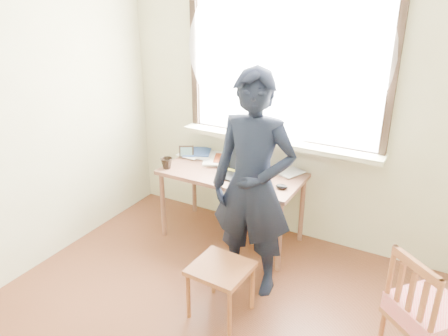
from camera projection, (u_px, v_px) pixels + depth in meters
The scene contains 13 objects.
room_shell at pixel (184, 112), 2.13m from camera, with size 3.52×4.02×2.61m.
desk at pixel (232, 179), 3.90m from camera, with size 1.25×0.63×0.67m.
laptop at pixel (241, 170), 3.78m from camera, with size 0.35×0.30×0.23m.
mug_white at pixel (228, 158), 4.05m from camera, with size 0.13×0.13×0.10m, color white.
mug_dark at pixel (167, 163), 3.93m from camera, with size 0.11×0.11×0.10m, color black.
mouse at pixel (282, 186), 3.56m from camera, with size 0.10×0.07×0.04m, color black.
desk_clutter at pixel (223, 158), 4.12m from camera, with size 0.77×0.53×0.06m.
book_a at pixel (200, 154), 4.27m from camera, with size 0.18×0.24×0.02m, color white.
book_b at pixel (284, 170), 3.90m from camera, with size 0.16×0.22×0.02m, color white.
picture_frame at pixel (186, 152), 4.18m from camera, with size 0.13×0.09×0.11m.
work_chair at pixel (221, 274), 3.06m from camera, with size 0.41×0.40×0.40m.
side_chair at pixel (427, 314), 2.54m from camera, with size 0.54×0.54×0.84m.
person at pixel (253, 186), 3.17m from camera, with size 0.63×0.41×1.71m, color black.
Camera 1 is at (1.15, -1.51, 2.22)m, focal length 35.00 mm.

